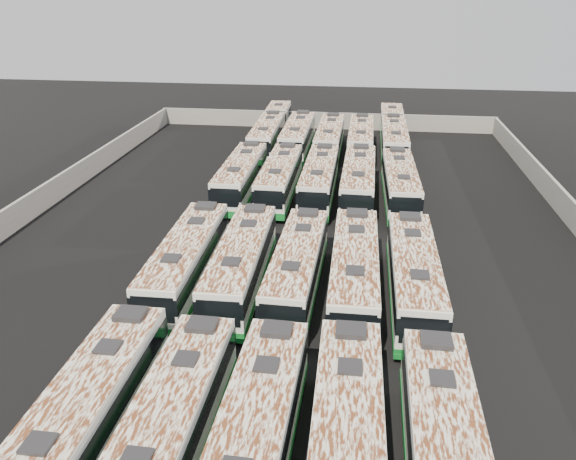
# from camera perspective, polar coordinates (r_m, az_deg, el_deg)

# --- Properties ---
(ground) EXTENTS (140.00, 140.00, 0.00)m
(ground) POSITION_cam_1_polar(r_m,az_deg,el_deg) (43.68, 0.35, -0.97)
(ground) COLOR black
(ground) RESTS_ON ground
(perimeter_wall) EXTENTS (45.20, 73.20, 2.20)m
(perimeter_wall) POSITION_cam_1_polar(r_m,az_deg,el_deg) (43.23, 0.36, 0.35)
(perimeter_wall) COLOR gray
(perimeter_wall) RESTS_ON ground
(bus_front_far_left) EXTENTS (2.84, 13.21, 3.72)m
(bus_front_far_left) POSITION_cam_1_polar(r_m,az_deg,el_deg) (25.73, -20.09, -17.76)
(bus_front_far_left) COLOR silver
(bus_front_far_left) RESTS_ON ground
(bus_front_left) EXTENTS (2.84, 12.93, 3.64)m
(bus_front_left) POSITION_cam_1_polar(r_m,az_deg,el_deg) (24.32, -12.17, -19.61)
(bus_front_left) COLOR silver
(bus_front_left) RESTS_ON ground
(bus_front_center) EXTENTS (3.03, 13.08, 3.67)m
(bus_front_center) POSITION_cam_1_polar(r_m,az_deg,el_deg) (23.53, -3.50, -20.76)
(bus_front_center) COLOR silver
(bus_front_center) RESTS_ON ground
(bus_front_right) EXTENTS (2.95, 13.28, 3.74)m
(bus_front_right) POSITION_cam_1_polar(r_m,az_deg,el_deg) (23.38, 5.99, -21.12)
(bus_front_right) COLOR silver
(bus_front_right) RESTS_ON ground
(bus_midfront_far_left) EXTENTS (2.98, 13.10, 3.68)m
(bus_midfront_far_left) POSITION_cam_1_polar(r_m,az_deg,el_deg) (36.90, -10.28, -3.07)
(bus_midfront_far_left) COLOR silver
(bus_midfront_far_left) RESTS_ON ground
(bus_midfront_left) EXTENTS (2.97, 13.04, 3.66)m
(bus_midfront_left) POSITION_cam_1_polar(r_m,az_deg,el_deg) (36.08, -4.77, -3.42)
(bus_midfront_left) COLOR silver
(bus_midfront_left) RESTS_ON ground
(bus_midfront_center) EXTENTS (3.01, 12.81, 3.59)m
(bus_midfront_center) POSITION_cam_1_polar(r_m,az_deg,el_deg) (35.53, 0.94, -3.85)
(bus_midfront_center) COLOR silver
(bus_midfront_center) RESTS_ON ground
(bus_midfront_right) EXTENTS (2.88, 13.34, 3.76)m
(bus_midfront_right) POSITION_cam_1_polar(r_m,az_deg,el_deg) (35.10, 6.77, -4.25)
(bus_midfront_right) COLOR silver
(bus_midfront_right) RESTS_ON ground
(bus_midfront_far_right) EXTENTS (2.81, 13.14, 3.70)m
(bus_midfront_far_right) POSITION_cam_1_polar(r_m,az_deg,el_deg) (35.34, 12.63, -4.55)
(bus_midfront_far_right) COLOR silver
(bus_midfront_far_right) RESTS_ON ground
(bus_midback_far_left) EXTENTS (2.79, 13.02, 3.67)m
(bus_midback_far_left) POSITION_cam_1_polar(r_m,az_deg,el_deg) (52.28, -4.81, 5.44)
(bus_midback_far_left) COLOR silver
(bus_midback_far_left) RESTS_ON ground
(bus_midback_left) EXTENTS (2.79, 12.94, 3.64)m
(bus_midback_left) POSITION_cam_1_polar(r_m,az_deg,el_deg) (51.66, -0.84, 5.28)
(bus_midback_left) COLOR silver
(bus_midback_left) RESTS_ON ground
(bus_midback_center) EXTENTS (2.85, 12.96, 3.65)m
(bus_midback_center) POSITION_cam_1_polar(r_m,az_deg,el_deg) (51.41, 3.20, 5.15)
(bus_midback_center) COLOR silver
(bus_midback_center) RESTS_ON ground
(bus_midback_right) EXTENTS (3.03, 13.38, 3.76)m
(bus_midback_right) POSITION_cam_1_polar(r_m,az_deg,el_deg) (51.09, 7.16, 4.94)
(bus_midback_right) COLOR silver
(bus_midback_right) RESTS_ON ground
(bus_midback_far_right) EXTENTS (2.94, 12.90, 3.63)m
(bus_midback_far_right) POSITION_cam_1_polar(r_m,az_deg,el_deg) (51.24, 11.31, 4.63)
(bus_midback_far_right) COLOR silver
(bus_midback_far_right) RESTS_ON ground
(bus_back_far_left) EXTENTS (3.11, 20.18, 3.65)m
(bus_back_far_left) POSITION_cam_1_polar(r_m,az_deg,el_deg) (69.59, -1.72, 10.20)
(bus_back_far_left) COLOR silver
(bus_back_far_left) RESTS_ON ground
(bus_back_left) EXTENTS (2.86, 13.34, 3.76)m
(bus_back_left) POSITION_cam_1_polar(r_m,az_deg,el_deg) (65.76, 0.99, 9.44)
(bus_back_left) COLOR silver
(bus_back_left) RESTS_ON ground
(bus_back_center) EXTENTS (2.84, 12.92, 3.64)m
(bus_back_center) POSITION_cam_1_polar(r_m,az_deg,el_deg) (65.34, 4.24, 9.23)
(bus_back_center) COLOR silver
(bus_back_center) RESTS_ON ground
(bus_back_right) EXTENTS (2.84, 12.93, 3.64)m
(bus_back_right) POSITION_cam_1_polar(r_m,az_deg,el_deg) (65.32, 7.40, 9.09)
(bus_back_right) COLOR silver
(bus_back_right) RESTS_ON ground
(bus_back_far_right) EXTENTS (2.97, 20.43, 3.70)m
(bus_back_far_right) POSITION_cam_1_polar(r_m,az_deg,el_deg) (68.80, 10.62, 9.67)
(bus_back_far_right) COLOR silver
(bus_back_far_right) RESTS_ON ground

